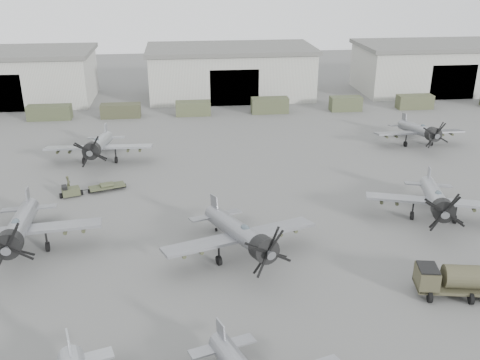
# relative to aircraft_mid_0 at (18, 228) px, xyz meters

# --- Properties ---
(ground) EXTENTS (220.00, 220.00, 0.00)m
(ground) POSITION_rel_aircraft_mid_0_xyz_m (22.56, -8.77, -2.42)
(ground) COLOR #535351
(ground) RESTS_ON ground
(hangar_left) EXTENTS (29.00, 14.80, 8.70)m
(hangar_left) POSITION_rel_aircraft_mid_0_xyz_m (-15.44, 53.19, 1.95)
(hangar_left) COLOR #B2B3A8
(hangar_left) RESTS_ON ground
(hangar_center) EXTENTS (29.00, 14.80, 8.70)m
(hangar_center) POSITION_rel_aircraft_mid_0_xyz_m (22.56, 53.19, 1.95)
(hangar_center) COLOR #B2B3A8
(hangar_center) RESTS_ON ground
(hangar_right) EXTENTS (29.00, 14.80, 8.70)m
(hangar_right) POSITION_rel_aircraft_mid_0_xyz_m (60.56, 53.19, 1.95)
(hangar_right) COLOR #B2B3A8
(hangar_right) RESTS_ON ground
(support_truck_1) EXTENTS (6.52, 2.20, 2.20)m
(support_truck_1) POSITION_rel_aircraft_mid_0_xyz_m (-6.37, 41.23, -1.32)
(support_truck_1) COLOR #3E442C
(support_truck_1) RESTS_ON ground
(support_truck_2) EXTENTS (6.04, 2.20, 2.12)m
(support_truck_2) POSITION_rel_aircraft_mid_0_xyz_m (4.33, 41.23, -1.37)
(support_truck_2) COLOR #393B27
(support_truck_2) RESTS_ON ground
(support_truck_3) EXTENTS (5.44, 2.20, 2.19)m
(support_truck_3) POSITION_rel_aircraft_mid_0_xyz_m (15.50, 41.23, -1.33)
(support_truck_3) COLOR #454B31
(support_truck_3) RESTS_ON ground
(support_truck_4) EXTENTS (5.84, 2.20, 2.45)m
(support_truck_4) POSITION_rel_aircraft_mid_0_xyz_m (27.67, 41.23, -1.20)
(support_truck_4) COLOR #41472E
(support_truck_4) RESTS_ON ground
(support_truck_5) EXTENTS (5.03, 2.20, 2.27)m
(support_truck_5) POSITION_rel_aircraft_mid_0_xyz_m (40.09, 41.23, -1.29)
(support_truck_5) COLOR #434A30
(support_truck_5) RESTS_ON ground
(support_truck_6) EXTENTS (5.78, 2.20, 2.24)m
(support_truck_6) POSITION_rel_aircraft_mid_0_xyz_m (51.71, 41.23, -1.30)
(support_truck_6) COLOR #44482F
(support_truck_6) RESTS_ON ground
(aircraft_mid_0) EXTENTS (13.40, 12.06, 5.33)m
(aircraft_mid_0) POSITION_rel_aircraft_mid_0_xyz_m (0.00, 0.00, 0.00)
(aircraft_mid_0) COLOR gray
(aircraft_mid_0) RESTS_ON ground
(aircraft_mid_1) EXTENTS (13.00, 11.70, 5.21)m
(aircraft_mid_1) POSITION_rel_aircraft_mid_0_xyz_m (18.12, -2.96, -0.05)
(aircraft_mid_1) COLOR gray
(aircraft_mid_1) RESTS_ON ground
(aircraft_mid_2) EXTENTS (12.67, 11.41, 5.08)m
(aircraft_mid_2) POSITION_rel_aircraft_mid_0_xyz_m (36.78, 1.90, -0.12)
(aircraft_mid_2) COLOR gray
(aircraft_mid_2) RESTS_ON ground
(aircraft_far_0) EXTENTS (12.72, 11.45, 5.09)m
(aircraft_far_0) POSITION_rel_aircraft_mid_0_xyz_m (3.68, 21.00, -0.11)
(aircraft_far_0) COLOR #93969B
(aircraft_far_0) RESTS_ON ground
(aircraft_far_1) EXTENTS (11.66, 10.49, 4.69)m
(aircraft_far_1) POSITION_rel_aircraft_mid_0_xyz_m (44.49, 22.88, -0.29)
(aircraft_far_1) COLOR gray
(aircraft_far_1) RESTS_ON ground
(fuel_tanker) EXTENTS (6.59, 3.18, 2.44)m
(fuel_tanker) POSITION_rel_aircraft_mid_0_xyz_m (33.29, -9.60, -1.02)
(fuel_tanker) COLOR #3E3B28
(fuel_tanker) RESTS_ON ground
(tug_trailer) EXTENTS (6.52, 3.22, 1.30)m
(tug_trailer) POSITION_rel_aircraft_mid_0_xyz_m (3.28, 12.05, -1.94)
(tug_trailer) COLOR #3C412A
(tug_trailer) RESTS_ON ground
(ground_crew) EXTENTS (0.48, 0.67, 1.71)m
(ground_crew) POSITION_rel_aircraft_mid_0_xyz_m (1.48, 13.01, -1.57)
(ground_crew) COLOR #3A3C27
(ground_crew) RESTS_ON ground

